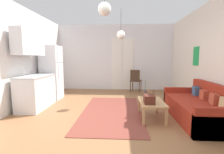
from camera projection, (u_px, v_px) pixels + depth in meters
The scene contains 12 objects.
ground_plane at pixel (109, 123), 3.58m from camera, with size 5.53×7.82×0.10m, color #8E603D.
wall_back at pixel (115, 58), 7.03m from camera, with size 5.13×0.13×2.81m.
area_rug at pixel (112, 112), 4.15m from camera, with size 1.49×2.83×0.01m, color brown.
couch at pixel (200, 108), 3.58m from camera, with size 0.94×1.92×0.81m.
coffee_table at pixel (151, 103), 3.65m from camera, with size 0.53×0.89×0.41m.
bamboo_vase at pixel (145, 94), 3.84m from camera, with size 0.08×0.08×0.44m.
handbag at pixel (149, 99), 3.45m from camera, with size 0.23×0.31×0.30m.
refrigerator at pixel (52, 73), 5.39m from camera, with size 0.60×0.64×1.79m.
kitchen_counter at pixel (34, 79), 4.40m from camera, with size 0.62×1.24×2.14m.
accent_chair at pixel (136, 79), 6.50m from camera, with size 0.52×0.51×0.91m.
pendant_lamp_near at pixel (104, 9), 2.76m from camera, with size 0.23×0.23×0.70m.
pendant_lamp_far at pixel (121, 35), 4.74m from camera, with size 0.25×0.25×0.87m.
Camera 1 is at (0.26, -3.42, 1.38)m, focal length 25.74 mm.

